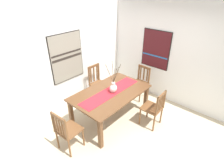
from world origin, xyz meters
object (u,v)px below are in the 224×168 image
Objects in this scene: dining_table at (111,95)px; centerpiece_vase at (113,88)px; chair_2 at (140,82)px; chair_0 at (154,108)px; chair_3 at (66,130)px; chair_1 at (98,82)px; painting_on_side_wall at (156,49)px; painting_on_back_wall at (67,57)px.

dining_table is 0.23m from centerpiece_vase.
dining_table is 2.49× the size of centerpiece_vase.
dining_table is 1.94× the size of chair_2.
chair_3 is (-1.74, 0.89, 0.00)m from chair_0.
chair_0 is at bearing -88.86° from chair_1.
chair_2 is at bearing 48.35° from chair_0.
chair_0 reaches higher than dining_table.
chair_2 reaches higher than chair_3.
chair_2 is 0.99m from painting_on_side_wall.
dining_table is at bearing 0.56° from chair_3.
dining_table is at bearing 117.94° from centerpiece_vase.
chair_0 is 0.92× the size of chair_1.
chair_2 reaches higher than chair_0.
chair_1 is 1.07× the size of chair_2.
painting_on_side_wall is at bearing -35.45° from painting_on_back_wall.
dining_table is 1.03m from chair_0.
centerpiece_vase is 0.70× the size of painting_on_side_wall.
chair_3 reaches higher than chair_0.
chair_3 is (-1.30, 0.04, -0.38)m from centerpiece_vase.
chair_2 is at bearing 158.92° from painting_on_side_wall.
dining_table is 1.82× the size of chair_1.
painting_on_side_wall reaches higher than chair_3.
chair_0 is 0.88× the size of painting_on_side_wall.
dining_table is at bearing 175.40° from painting_on_side_wall.
centerpiece_vase is 1.31m from chair_2.
dining_table is 1.28m from chair_3.
painting_on_back_wall is at bearing 50.17° from chair_3.
painting_on_back_wall reaches higher than dining_table.
painting_on_side_wall reaches higher than chair_0.
chair_1 is 1.13m from painting_on_back_wall.
painting_on_side_wall is at bearing 32.43° from chair_0.
chair_1 is (0.43, 0.89, -0.15)m from dining_table.
chair_0 is at bearing -27.06° from chair_3.
painting_on_side_wall reaches higher than centerpiece_vase.
chair_2 is 1.00× the size of chair_3.
chair_2 is (0.82, 0.92, -0.01)m from chair_0.
painting_on_side_wall is at bearing -2.37° from chair_3.
chair_2 is at bearing -38.51° from painting_on_back_wall.
centerpiece_vase reaches higher than chair_3.
dining_table is 1.00m from chair_1.
centerpiece_vase is at bearing -62.06° from dining_table.
chair_1 is 0.84× the size of painting_on_back_wall.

